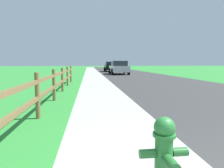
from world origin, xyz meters
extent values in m
plane|color=#2E8734|center=(0.00, 25.00, 0.00)|extent=(120.00, 120.00, 0.00)
cube|color=#363636|center=(3.50, 27.00, 0.00)|extent=(7.00, 66.00, 0.01)
cube|color=#A8A99F|center=(-3.00, 27.00, 0.00)|extent=(6.00, 66.00, 0.01)
cube|color=#2E8734|center=(-4.50, 27.00, 0.01)|extent=(5.00, 66.00, 0.00)
cylinder|color=#287233|center=(-0.74, 1.16, 0.28)|extent=(0.19, 0.19, 0.57)
cylinder|color=#287233|center=(-0.74, 1.16, 0.55)|extent=(0.24, 0.24, 0.03)
sphere|color=#287233|center=(-0.74, 1.16, 0.63)|extent=(0.23, 0.23, 0.23)
cube|color=#22612B|center=(-0.74, 1.16, 0.71)|extent=(0.04, 0.04, 0.04)
cylinder|color=#22612B|center=(-0.92, 1.16, 0.35)|extent=(0.17, 0.10, 0.10)
cylinder|color=#22612B|center=(-0.56, 1.16, 0.35)|extent=(0.17, 0.10, 0.10)
cylinder|color=#22612B|center=(-0.74, 0.96, 0.32)|extent=(0.12, 0.21, 0.12)
cylinder|color=brown|center=(-2.73, 3.96, 0.55)|extent=(0.11, 0.11, 1.10)
cylinder|color=brown|center=(-2.73, 6.23, 0.55)|extent=(0.11, 0.11, 1.10)
cylinder|color=brown|center=(-2.73, 8.51, 0.55)|extent=(0.11, 0.11, 1.10)
cylinder|color=brown|center=(-2.73, 10.79, 0.55)|extent=(0.11, 0.11, 1.10)
cylinder|color=brown|center=(-2.73, 13.07, 0.55)|extent=(0.11, 0.11, 1.10)
cube|color=brown|center=(-2.73, 6.23, 0.49)|extent=(0.07, 13.66, 0.09)
cube|color=brown|center=(-2.73, 6.23, 0.88)|extent=(0.07, 13.66, 0.09)
cube|color=#B7BABF|center=(1.99, 22.24, 0.64)|extent=(1.82, 4.46, 0.66)
cube|color=#1E232B|center=(1.99, 22.05, 1.25)|extent=(1.60, 2.39, 0.57)
cylinder|color=black|center=(1.09, 23.62, 0.36)|extent=(0.22, 0.72, 0.72)
cylinder|color=black|center=(2.90, 23.62, 0.36)|extent=(0.22, 0.72, 0.72)
cylinder|color=black|center=(1.08, 20.86, 0.36)|extent=(0.22, 0.72, 0.72)
cylinder|color=black|center=(2.90, 20.85, 0.36)|extent=(0.22, 0.72, 0.72)
cube|color=black|center=(1.97, 29.68, 0.63)|extent=(1.95, 4.58, 0.68)
cube|color=#1E232B|center=(1.97, 29.67, 1.23)|extent=(1.69, 2.31, 0.53)
cylinder|color=black|center=(1.04, 31.11, 0.34)|extent=(0.23, 0.67, 0.67)
cylinder|color=black|center=(2.93, 31.08, 0.34)|extent=(0.23, 0.67, 0.67)
cylinder|color=black|center=(1.00, 28.28, 0.34)|extent=(0.23, 0.67, 0.67)
cylinder|color=black|center=(2.89, 28.26, 0.34)|extent=(0.23, 0.67, 0.67)
camera|label=1|loc=(-1.54, -0.83, 1.32)|focal=32.01mm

